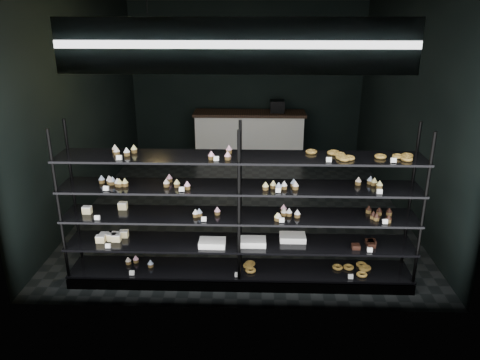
{
  "coord_description": "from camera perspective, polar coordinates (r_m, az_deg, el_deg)",
  "views": [
    {
      "loc": [
        0.18,
        -7.28,
        3.09
      ],
      "look_at": [
        0.0,
        -1.9,
        1.08
      ],
      "focal_mm": 35.0,
      "sensor_mm": 36.0,
      "label": 1
    }
  ],
  "objects": [
    {
      "name": "room",
      "position": [
        7.43,
        0.43,
        8.9
      ],
      "size": [
        5.01,
        6.01,
        3.2
      ],
      "color": "black",
      "rests_on": "ground"
    },
    {
      "name": "service_counter",
      "position": [
        10.11,
        1.2,
        5.65
      ],
      "size": [
        2.36,
        0.65,
        1.23
      ],
      "color": "silver",
      "rests_on": "room"
    },
    {
      "name": "pendant_lamp",
      "position": [
        6.47,
        -10.9,
        14.45
      ],
      "size": [
        0.34,
        0.34,
        0.9
      ],
      "color": "black",
      "rests_on": "room"
    },
    {
      "name": "signage",
      "position": [
        4.37,
        -0.51,
        16.02
      ],
      "size": [
        3.3,
        0.05,
        0.5
      ],
      "color": "#0D1742",
      "rests_on": "room"
    },
    {
      "name": "display_shelf",
      "position": [
        5.42,
        -0.27,
        -6.51
      ],
      "size": [
        4.0,
        0.5,
        1.91
      ],
      "color": "black",
      "rests_on": "room"
    }
  ]
}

